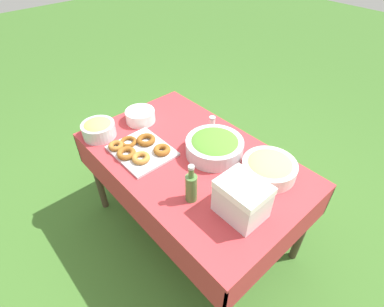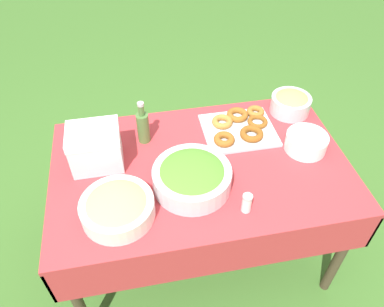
# 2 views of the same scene
# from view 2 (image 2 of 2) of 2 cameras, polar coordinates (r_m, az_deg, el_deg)

# --- Properties ---
(ground_plane) EXTENTS (14.00, 14.00, 0.00)m
(ground_plane) POSITION_cam_2_polar(r_m,az_deg,el_deg) (2.36, 1.03, -14.08)
(ground_plane) COLOR #3D6B28
(picnic_table) EXTENTS (1.41, 0.88, 0.73)m
(picnic_table) POSITION_cam_2_polar(r_m,az_deg,el_deg) (1.85, 1.28, -3.69)
(picnic_table) COLOR #B73338
(picnic_table) RESTS_ON ground_plane
(salad_bowl) EXTENTS (0.35, 0.35, 0.12)m
(salad_bowl) POSITION_cam_2_polar(r_m,az_deg,el_deg) (1.64, -0.00, -3.49)
(salad_bowl) COLOR silver
(salad_bowl) RESTS_ON picnic_table
(pasta_bowl) EXTENTS (0.31, 0.31, 0.11)m
(pasta_bowl) POSITION_cam_2_polar(r_m,az_deg,el_deg) (1.58, -11.32, -8.00)
(pasta_bowl) COLOR silver
(pasta_bowl) RESTS_ON picnic_table
(donut_platter) EXTENTS (0.37, 0.33, 0.05)m
(donut_platter) POSITION_cam_2_polar(r_m,az_deg,el_deg) (1.96, 7.26, 4.02)
(donut_platter) COLOR silver
(donut_platter) RESTS_ON picnic_table
(plate_stack) EXTENTS (0.20, 0.20, 0.08)m
(plate_stack) POSITION_cam_2_polar(r_m,az_deg,el_deg) (1.91, 16.99, 1.65)
(plate_stack) COLOR white
(plate_stack) RESTS_ON picnic_table
(olive_oil_bottle) EXTENTS (0.06, 0.06, 0.23)m
(olive_oil_bottle) POSITION_cam_2_polar(r_m,az_deg,el_deg) (1.86, -7.47, 4.13)
(olive_oil_bottle) COLOR #4C7238
(olive_oil_bottle) RESTS_ON picnic_table
(fruit_bowl) EXTENTS (0.22, 0.22, 0.11)m
(fruit_bowl) POSITION_cam_2_polar(r_m,az_deg,el_deg) (2.12, 14.81, 7.50)
(fruit_bowl) COLOR silver
(fruit_bowl) RESTS_ON picnic_table
(cooler_box) EXTENTS (0.23, 0.19, 0.20)m
(cooler_box) POSITION_cam_2_polar(r_m,az_deg,el_deg) (1.77, -14.49, 0.94)
(cooler_box) COLOR silver
(cooler_box) RESTS_ON picnic_table
(salt_shaker) EXTENTS (0.04, 0.04, 0.09)m
(salt_shaker) POSITION_cam_2_polar(r_m,az_deg,el_deg) (1.58, 8.35, -7.48)
(salt_shaker) COLOR white
(salt_shaker) RESTS_ON picnic_table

